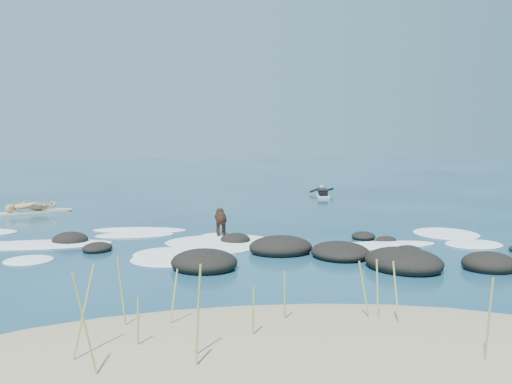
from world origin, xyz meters
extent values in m
plane|color=#0A2642|center=(0.00, 0.00, 0.00)|extent=(160.00, 160.00, 0.00)
ellipsoid|color=#9E8966|center=(0.00, -8.20, 0.00)|extent=(9.00, 4.40, 0.60)
cylinder|color=#8B9F4D|center=(0.33, -7.38, 0.52)|extent=(0.05, 0.11, 0.79)
cylinder|color=#8B9F4D|center=(1.52, -7.52, 0.58)|extent=(0.03, 0.11, 0.91)
cylinder|color=#8B9F4D|center=(-1.07, -7.24, 0.53)|extent=(0.14, 0.15, 0.81)
cylinder|color=#8B9F4D|center=(1.69, -7.70, 0.58)|extent=(0.05, 0.26, 0.90)
cylinder|color=#8B9F4D|center=(-0.83, -8.51, 0.70)|extent=(0.09, 0.13, 1.16)
cylinder|color=#8B9F4D|center=(-1.70, -7.21, 0.61)|extent=(0.11, 0.04, 0.99)
cylinder|color=#8B9F4D|center=(1.37, -7.44, 0.57)|extent=(0.20, 0.05, 0.88)
cylinder|color=#8B9F4D|center=(-1.47, -8.06, 0.47)|extent=(0.05, 0.09, 0.70)
cylinder|color=#8B9F4D|center=(-0.86, -8.73, 0.50)|extent=(0.06, 0.11, 0.75)
cylinder|color=#8B9F4D|center=(-0.17, -7.98, 0.49)|extent=(0.03, 0.09, 0.75)
cylinder|color=#8B9F4D|center=(2.17, -8.99, 0.63)|extent=(0.07, 0.09, 1.01)
cylinder|color=#8B9F4D|center=(-1.92, -8.80, 0.71)|extent=(0.25, 0.10, 1.17)
cylinder|color=#8B9F4D|center=(-2.03, -8.27, 0.69)|extent=(0.26, 0.25, 1.10)
ellipsoid|color=black|center=(3.54, -3.71, 0.14)|extent=(1.83, 2.06, 0.55)
ellipsoid|color=black|center=(1.44, -1.69, 0.13)|extent=(1.84, 1.77, 0.51)
ellipsoid|color=black|center=(5.19, -4.06, 0.12)|extent=(1.41, 1.42, 0.47)
ellipsoid|color=black|center=(4.28, -2.27, 0.06)|extent=(0.79, 0.78, 0.25)
ellipsoid|color=black|center=(-2.74, -0.83, 0.07)|extent=(0.90, 0.99, 0.27)
ellipsoid|color=black|center=(-0.41, -3.09, 0.13)|extent=(1.61, 1.67, 0.52)
ellipsoid|color=black|center=(0.56, -0.28, 0.08)|extent=(0.79, 0.75, 0.33)
ellipsoid|color=black|center=(-3.53, 0.28, 0.10)|extent=(1.00, 0.94, 0.39)
ellipsoid|color=black|center=(4.33, -0.81, 0.05)|extent=(0.64, 0.58, 0.22)
ellipsoid|color=black|center=(2.84, -2.58, 0.05)|extent=(1.05, 1.02, 0.22)
ellipsoid|color=black|center=(2.65, -2.34, 0.10)|extent=(1.44, 1.74, 0.41)
ellipsoid|color=black|center=(3.96, -0.19, 0.06)|extent=(0.85, 0.92, 0.25)
ellipsoid|color=white|center=(-1.90, 2.13, 0.01)|extent=(2.83, 1.42, 0.12)
ellipsoid|color=white|center=(-2.00, 1.29, 0.01)|extent=(2.19, 1.12, 0.12)
ellipsoid|color=white|center=(6.35, -1.46, 0.01)|extent=(1.81, 1.68, 0.12)
ellipsoid|color=white|center=(-4.06, -1.75, 0.01)|extent=(1.24, 1.29, 0.12)
ellipsoid|color=white|center=(-1.13, -1.54, 0.01)|extent=(1.78, 1.89, 0.12)
ellipsoid|color=white|center=(0.02, -1.02, 0.01)|extent=(2.46, 2.16, 0.12)
ellipsoid|color=white|center=(3.85, -1.26, 0.01)|extent=(3.38, 1.34, 0.12)
ellipsoid|color=white|center=(0.16, -0.03, 0.01)|extent=(3.02, 2.39, 0.12)
ellipsoid|color=white|center=(-4.38, 0.15, 0.01)|extent=(3.84, 1.44, 0.12)
ellipsoid|color=white|center=(-0.94, -2.04, 0.01)|extent=(2.45, 2.30, 0.12)
ellipsoid|color=white|center=(6.48, 0.20, 0.01)|extent=(2.05, 2.38, 0.12)
ellipsoid|color=white|center=(0.29, 0.78, 0.01)|extent=(1.10, 0.90, 0.12)
cube|color=beige|center=(-5.90, 6.68, 0.05)|extent=(2.49, 1.79, 0.09)
ellipsoid|color=beige|center=(-4.79, 7.35, 0.05)|extent=(0.60, 0.52, 0.09)
imported|color=tan|center=(-5.90, 6.68, 0.93)|extent=(0.66, 0.73, 1.68)
cube|color=silver|center=(6.13, 11.46, 0.05)|extent=(1.06, 2.43, 0.09)
ellipsoid|color=silver|center=(6.39, 12.61, 0.05)|extent=(0.39, 0.57, 0.09)
cube|color=black|center=(6.13, 11.46, 0.22)|extent=(0.75, 1.51, 0.24)
sphere|color=tan|center=(6.32, 12.27, 0.34)|extent=(0.30, 0.30, 0.25)
cylinder|color=black|center=(6.06, 12.50, 0.20)|extent=(0.60, 0.20, 0.27)
cylinder|color=black|center=(6.65, 12.36, 0.20)|extent=(0.54, 0.43, 0.27)
cube|color=black|center=(5.95, 10.67, 0.17)|extent=(0.49, 0.66, 0.15)
cylinder|color=black|center=(0.29, 0.68, 0.51)|extent=(0.31, 0.61, 0.29)
sphere|color=black|center=(0.31, 0.94, 0.51)|extent=(0.32, 0.32, 0.30)
sphere|color=black|center=(0.28, 0.41, 0.51)|extent=(0.29, 0.29, 0.27)
sphere|color=black|center=(0.31, 1.12, 0.61)|extent=(0.23, 0.23, 0.22)
cone|color=black|center=(0.32, 1.25, 0.60)|extent=(0.12, 0.14, 0.11)
cone|color=black|center=(0.26, 1.11, 0.70)|extent=(0.10, 0.08, 0.11)
cone|color=black|center=(0.37, 1.11, 0.70)|extent=(0.10, 0.08, 0.11)
cylinder|color=black|center=(0.23, 0.88, 0.20)|extent=(0.08, 0.08, 0.39)
cylinder|color=black|center=(0.38, 0.88, 0.20)|extent=(0.08, 0.08, 0.39)
cylinder|color=black|center=(0.21, 0.47, 0.20)|extent=(0.08, 0.08, 0.39)
cylinder|color=black|center=(0.36, 0.47, 0.20)|extent=(0.08, 0.08, 0.39)
cylinder|color=black|center=(0.28, 0.27, 0.56)|extent=(0.06, 0.29, 0.17)
camera|label=1|loc=(-1.15, -14.34, 2.52)|focal=40.00mm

